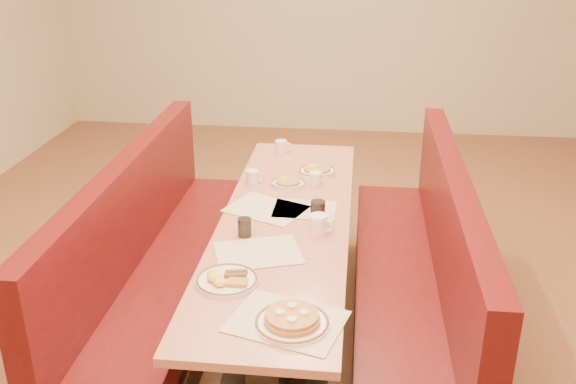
# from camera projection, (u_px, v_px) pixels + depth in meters

# --- Properties ---
(ground) EXTENTS (8.00, 8.00, 0.00)m
(ground) POSITION_uv_depth(u_px,v_px,m) (285.00, 334.00, 3.78)
(ground) COLOR #9E6647
(ground) RESTS_ON ground
(diner_table) EXTENTS (0.70, 2.50, 0.75)m
(diner_table) POSITION_uv_depth(u_px,v_px,m) (285.00, 279.00, 3.64)
(diner_table) COLOR black
(diner_table) RESTS_ON ground
(booth_left) EXTENTS (0.55, 2.50, 1.05)m
(booth_left) POSITION_uv_depth(u_px,v_px,m) (160.00, 273.00, 3.72)
(booth_left) COLOR #4C3326
(booth_left) RESTS_ON ground
(booth_right) EXTENTS (0.55, 2.50, 1.05)m
(booth_right) POSITION_uv_depth(u_px,v_px,m) (416.00, 288.00, 3.57)
(booth_right) COLOR #4C3326
(booth_right) RESTS_ON ground
(placemat_near_left) EXTENTS (0.48, 0.42, 0.00)m
(placemat_near_left) POSITION_uv_depth(u_px,v_px,m) (258.00, 253.00, 3.13)
(placemat_near_left) COLOR beige
(placemat_near_left) RESTS_ON diner_table
(placemat_near_right) EXTENTS (0.52, 0.45, 0.00)m
(placemat_near_right) POSITION_uv_depth(u_px,v_px,m) (287.00, 321.00, 2.60)
(placemat_near_right) COLOR beige
(placemat_near_right) RESTS_ON diner_table
(placemat_far_left) EXTENTS (0.50, 0.45, 0.00)m
(placemat_far_left) POSITION_uv_depth(u_px,v_px,m) (266.00, 209.00, 3.60)
(placemat_far_left) COLOR beige
(placemat_far_left) RESTS_ON diner_table
(placemat_far_right) EXTENTS (0.35, 0.26, 0.00)m
(placemat_far_right) POSITION_uv_depth(u_px,v_px,m) (305.00, 209.00, 3.60)
(placemat_far_right) COLOR beige
(placemat_far_right) RESTS_ON diner_table
(pancake_plate) EXTENTS (0.31, 0.31, 0.07)m
(pancake_plate) POSITION_uv_depth(u_px,v_px,m) (292.00, 321.00, 2.57)
(pancake_plate) COLOR white
(pancake_plate) RESTS_ON diner_table
(eggs_plate) EXTENTS (0.28, 0.28, 0.06)m
(eggs_plate) POSITION_uv_depth(u_px,v_px,m) (226.00, 280.00, 2.87)
(eggs_plate) COLOR white
(eggs_plate) RESTS_ON diner_table
(extra_plate_mid) EXTENTS (0.24, 0.24, 0.05)m
(extra_plate_mid) POSITION_uv_depth(u_px,v_px,m) (317.00, 171.00, 4.11)
(extra_plate_mid) COLOR white
(extra_plate_mid) RESTS_ON diner_table
(extra_plate_far) EXTENTS (0.22, 0.22, 0.04)m
(extra_plate_far) POSITION_uv_depth(u_px,v_px,m) (288.00, 183.00, 3.92)
(extra_plate_far) COLOR white
(extra_plate_far) RESTS_ON diner_table
(coffee_mug_a) EXTENTS (0.13, 0.09, 0.10)m
(coffee_mug_a) POSITION_uv_depth(u_px,v_px,m) (319.00, 224.00, 3.32)
(coffee_mug_a) COLOR white
(coffee_mug_a) RESTS_ON diner_table
(coffee_mug_b) EXTENTS (0.11, 0.08, 0.08)m
(coffee_mug_b) POSITION_uv_depth(u_px,v_px,m) (253.00, 177.00, 3.95)
(coffee_mug_b) COLOR white
(coffee_mug_b) RESTS_ON diner_table
(coffee_mug_c) EXTENTS (0.10, 0.07, 0.08)m
(coffee_mug_c) POSITION_uv_depth(u_px,v_px,m) (316.00, 178.00, 3.92)
(coffee_mug_c) COLOR white
(coffee_mug_c) RESTS_ON diner_table
(coffee_mug_d) EXTENTS (0.12, 0.08, 0.09)m
(coffee_mug_d) POSITION_uv_depth(u_px,v_px,m) (282.00, 146.00, 4.46)
(coffee_mug_d) COLOR white
(coffee_mug_d) RESTS_ON diner_table
(soda_tumbler_near) EXTENTS (0.07, 0.07, 0.10)m
(soda_tumbler_near) POSITION_uv_depth(u_px,v_px,m) (245.00, 227.00, 3.29)
(soda_tumbler_near) COLOR black
(soda_tumbler_near) RESTS_ON diner_table
(soda_tumbler_mid) EXTENTS (0.08, 0.08, 0.11)m
(soda_tumbler_mid) POSITION_uv_depth(u_px,v_px,m) (318.00, 211.00, 3.46)
(soda_tumbler_mid) COLOR black
(soda_tumbler_mid) RESTS_ON diner_table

